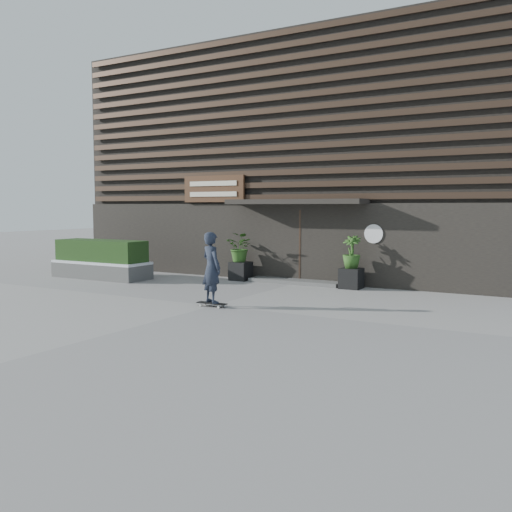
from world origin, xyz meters
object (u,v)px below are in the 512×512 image
Objects in this scene: planter_pot_left at (241,271)px; skateboarder at (212,268)px; planter_pot_right at (351,278)px; raised_bed at (102,271)px.

skateboarder is (1.95, -4.54, 0.64)m from planter_pot_left.
skateboarder reaches higher than planter_pot_left.
planter_pot_right reaches higher than raised_bed.
planter_pot_right is 8.37m from raised_bed.
planter_pot_right is at bearing 12.69° from raised_bed.
skateboarder is at bearing -66.74° from planter_pot_left.
planter_pot_left is 4.98m from skateboarder.
skateboarder reaches higher than raised_bed.
planter_pot_left and planter_pot_right have the same top height.
planter_pot_left is at bearing 22.83° from raised_bed.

